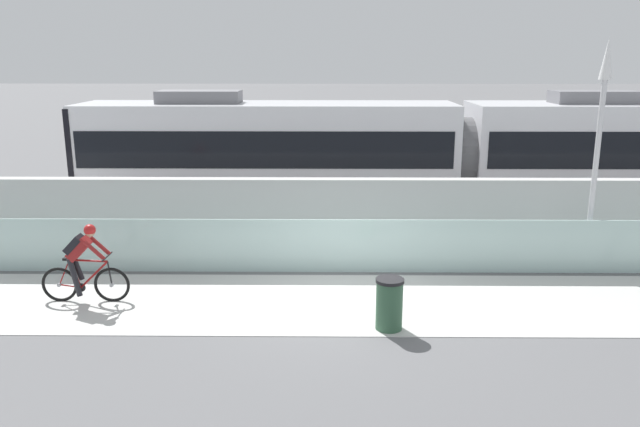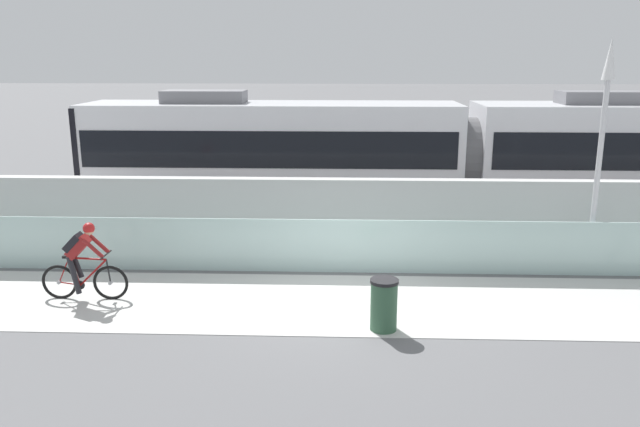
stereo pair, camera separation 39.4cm
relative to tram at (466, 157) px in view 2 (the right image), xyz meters
name	(u,v)px [view 2 (the right image)]	position (x,y,z in m)	size (l,w,h in m)	color
ground_plane	(345,303)	(-3.56, -6.85, -1.89)	(200.00, 200.00, 0.00)	slate
bike_path_deck	(345,303)	(-3.56, -6.85, -1.89)	(32.00, 3.20, 0.01)	silver
glass_parapet	(345,246)	(-3.56, -5.00, -1.27)	(32.00, 0.05, 1.24)	silver
concrete_barrier_wall	(345,214)	(-3.56, -3.20, -0.98)	(32.00, 0.36, 1.82)	silver
tram_rail_near	(345,224)	(-3.56, -0.72, -1.89)	(32.00, 0.08, 0.01)	#595654
tram_rail_far	(345,212)	(-3.56, 0.72, -1.89)	(32.00, 0.08, 0.01)	#595654
tram	(466,157)	(0.00, 0.00, 0.00)	(22.56, 2.54, 3.81)	silver
cyclist_on_bike	(83,262)	(-8.81, -6.85, -1.09)	(1.77, 0.58, 1.61)	black
lamp_post_antenna	(603,127)	(2.01, -4.70, 1.40)	(0.28, 0.28, 5.20)	gray
trash_bin	(384,305)	(-2.86, -8.10, -1.41)	(0.51, 0.51, 0.96)	#33593F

